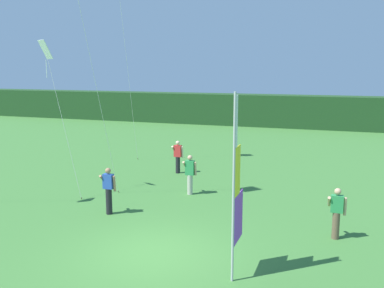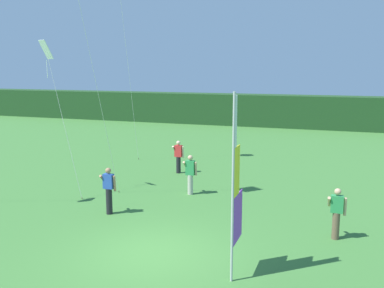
{
  "view_description": "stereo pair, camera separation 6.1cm",
  "coord_description": "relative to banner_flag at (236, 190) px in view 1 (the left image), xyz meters",
  "views": [
    {
      "loc": [
        4.78,
        -10.44,
        5.12
      ],
      "look_at": [
        0.23,
        2.72,
        2.66
      ],
      "focal_mm": 40.68,
      "sensor_mm": 36.0,
      "label": 1
    },
    {
      "loc": [
        4.84,
        -10.42,
        5.12
      ],
      "look_at": [
        0.23,
        2.72,
        2.66
      ],
      "focal_mm": 40.68,
      "sensor_mm": 36.0,
      "label": 2
    }
  ],
  "objects": [
    {
      "name": "person_far_left",
      "position": [
        -3.39,
        6.28,
        -1.33
      ],
      "size": [
        0.55,
        0.48,
        1.63
      ],
      "color": "#B7B2A3",
      "rests_on": "ground"
    },
    {
      "name": "person_mid_field",
      "position": [
        2.32,
        3.31,
        -1.36
      ],
      "size": [
        0.55,
        0.48,
        1.58
      ],
      "color": "brown",
      "rests_on": "ground"
    },
    {
      "name": "kite_white_diamond_0",
      "position": [
        -8.67,
        4.55,
        3.29
      ],
      "size": [
        1.9,
        0.65,
        6.17
      ],
      "color": "brown",
      "rests_on": "ground"
    },
    {
      "name": "ground_plane",
      "position": [
        -2.49,
        0.54,
        -2.2
      ],
      "size": [
        120.0,
        120.0,
        0.0
      ],
      "primitive_type": "plane",
      "color": "#3D7533"
    },
    {
      "name": "person_near_banner",
      "position": [
        -5.15,
        9.5,
        -1.34
      ],
      "size": [
        0.55,
        0.48,
        1.61
      ],
      "color": "black",
      "rests_on": "ground"
    },
    {
      "name": "banner_flag",
      "position": [
        0.0,
        0.0,
        0.0
      ],
      "size": [
        0.06,
        1.03,
        4.59
      ],
      "color": "#B7B7BC",
      "rests_on": "ground"
    },
    {
      "name": "distant_treeline",
      "position": [
        -2.49,
        28.27,
        -0.82
      ],
      "size": [
        80.0,
        2.4,
        2.75
      ],
      "primitive_type": "cube",
      "color": "#1E421E",
      "rests_on": "ground"
    },
    {
      "name": "person_far_right",
      "position": [
        -5.29,
        3.07,
        -1.31
      ],
      "size": [
        0.55,
        0.48,
        1.67
      ],
      "color": "black",
      "rests_on": "ground"
    }
  ]
}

